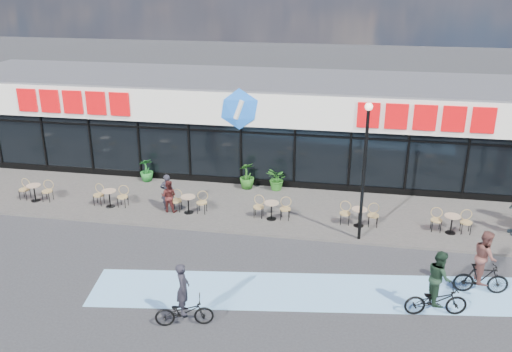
# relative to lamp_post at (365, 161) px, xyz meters

# --- Properties ---
(ground) EXTENTS (120.00, 120.00, 0.00)m
(ground) POSITION_rel_lamp_post_xyz_m (-5.52, -2.30, -3.21)
(ground) COLOR #28282B
(ground) RESTS_ON ground
(sidewalk) EXTENTS (44.00, 5.00, 0.10)m
(sidewalk) POSITION_rel_lamp_post_xyz_m (-5.52, 2.20, -3.16)
(sidewalk) COLOR #4E4B45
(sidewalk) RESTS_ON ground
(bike_lane) EXTENTS (14.17, 4.13, 0.01)m
(bike_lane) POSITION_rel_lamp_post_xyz_m (-1.52, -3.80, -3.21)
(bike_lane) COLOR #78B4E4
(bike_lane) RESTS_ON ground
(building) EXTENTS (30.60, 6.57, 4.75)m
(building) POSITION_rel_lamp_post_xyz_m (-5.52, 7.63, -0.87)
(building) COLOR black
(building) RESTS_ON ground
(lamp_post) EXTENTS (0.28, 0.28, 5.25)m
(lamp_post) POSITION_rel_lamp_post_xyz_m (0.00, 0.00, 0.00)
(lamp_post) COLOR black
(lamp_post) RESTS_ON sidewalk
(bistro_set_1) EXTENTS (1.54, 0.62, 0.90)m
(bistro_set_1) POSITION_rel_lamp_post_xyz_m (-14.03, 1.19, -2.66)
(bistro_set_1) COLOR tan
(bistro_set_1) RESTS_ON sidewalk
(bistro_set_2) EXTENTS (1.54, 0.62, 0.90)m
(bistro_set_2) POSITION_rel_lamp_post_xyz_m (-10.53, 1.19, -2.66)
(bistro_set_2) COLOR tan
(bistro_set_2) RESTS_ON sidewalk
(bistro_set_3) EXTENTS (1.54, 0.62, 0.90)m
(bistro_set_3) POSITION_rel_lamp_post_xyz_m (-7.03, 1.19, -2.66)
(bistro_set_3) COLOR tan
(bistro_set_3) RESTS_ON sidewalk
(bistro_set_4) EXTENTS (1.54, 0.62, 0.90)m
(bistro_set_4) POSITION_rel_lamp_post_xyz_m (-3.52, 1.19, -2.66)
(bistro_set_4) COLOR tan
(bistro_set_4) RESTS_ON sidewalk
(bistro_set_5) EXTENTS (1.54, 0.62, 0.90)m
(bistro_set_5) POSITION_rel_lamp_post_xyz_m (-0.02, 1.19, -2.66)
(bistro_set_5) COLOR tan
(bistro_set_5) RESTS_ON sidewalk
(bistro_set_6) EXTENTS (1.54, 0.62, 0.90)m
(bistro_set_6) POSITION_rel_lamp_post_xyz_m (3.48, 1.19, -2.66)
(bistro_set_6) COLOR tan
(bistro_set_6) RESTS_ON sidewalk
(potted_plant_left) EXTENTS (0.88, 0.88, 1.12)m
(potted_plant_left) POSITION_rel_lamp_post_xyz_m (-10.07, 4.27, -2.55)
(potted_plant_left) COLOR #1B6021
(potted_plant_left) RESTS_ON sidewalk
(potted_plant_mid) EXTENTS (0.98, 0.98, 1.25)m
(potted_plant_mid) POSITION_rel_lamp_post_xyz_m (-5.15, 4.22, -2.49)
(potted_plant_mid) COLOR #1F5016
(potted_plant_mid) RESTS_ON sidewalk
(potted_plant_right) EXTENTS (1.27, 1.28, 1.07)m
(potted_plant_right) POSITION_rel_lamp_post_xyz_m (-3.73, 4.24, -2.58)
(potted_plant_right) COLOR #26681D
(potted_plant_right) RESTS_ON sidewalk
(patron_left) EXTENTS (0.67, 0.57, 1.55)m
(patron_left) POSITION_rel_lamp_post_xyz_m (-8.02, 1.35, -2.34)
(patron_left) COLOR #23222B
(patron_left) RESTS_ON sidewalk
(patron_right) EXTENTS (0.69, 0.54, 1.39)m
(patron_right) POSITION_rel_lamp_post_xyz_m (-7.86, 1.09, -2.42)
(patron_right) COLOR #441918
(patron_right) RESTS_ON sidewalk
(cyclist_a) EXTENTS (1.94, 0.97, 2.12)m
(cyclist_a) POSITION_rel_lamp_post_xyz_m (2.24, -4.34, -2.39)
(cyclist_a) COLOR black
(cyclist_a) RESTS_ON ground
(cyclist_b) EXTENTS (1.73, 0.88, 2.17)m
(cyclist_b) POSITION_rel_lamp_post_xyz_m (3.79, -2.88, -2.28)
(cyclist_b) COLOR black
(cyclist_b) RESTS_ON ground
(cyclist_c) EXTENTS (1.79, 1.01, 2.01)m
(cyclist_c) POSITION_rel_lamp_post_xyz_m (-4.95, -6.16, -2.55)
(cyclist_c) COLOR black
(cyclist_c) RESTS_ON ground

